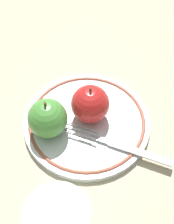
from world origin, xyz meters
name	(u,v)px	position (x,y,z in m)	size (l,w,h in m)	color
ground_plane	(82,124)	(0.00, 0.00, 0.00)	(2.00, 2.00, 0.00)	#B6A88B
plate	(87,121)	(0.00, 0.01, 0.01)	(0.22, 0.22, 0.01)	white
apple_red_whole	(90,104)	(-0.01, 0.01, 0.05)	(0.06, 0.06, 0.07)	red
apple_second_whole	(48,118)	(0.03, -0.05, 0.05)	(0.06, 0.06, 0.07)	#4D963E
fork	(117,145)	(0.04, 0.07, 0.02)	(0.05, 0.19, 0.00)	silver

